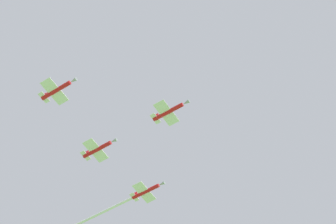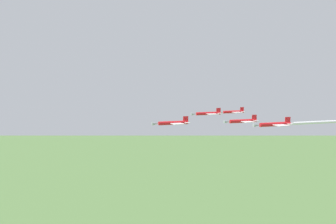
{
  "view_description": "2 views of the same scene",
  "coord_description": "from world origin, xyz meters",
  "px_view_note": "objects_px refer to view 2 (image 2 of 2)",
  "views": [
    {
      "loc": [
        71.66,
        -15.11,
        3.72
      ],
      "look_at": [
        -11.17,
        -8.09,
        125.43
      ],
      "focal_mm": 64.3,
      "sensor_mm": 36.0,
      "label": 1
    },
    {
      "loc": [
        -78.55,
        98.37,
        139.72
      ],
      "look_at": [
        -19.68,
        7.66,
        130.0
      ],
      "focal_mm": 49.96,
      "sensor_mm": 36.0,
      "label": 2
    }
  ],
  "objects_px": {
    "jet_port_inner": "(318,122)",
    "jet_port_outer": "(242,121)",
    "jet_starboard_inner": "(208,113)",
    "jet_center_rear": "(233,112)",
    "jet_lead": "(172,123)"
  },
  "relations": [
    {
      "from": "jet_port_inner",
      "to": "jet_port_outer",
      "type": "xyz_separation_m",
      "value": [
        22.21,
        -2.95,
        -1.25
      ]
    },
    {
      "from": "jet_port_inner",
      "to": "jet_port_outer",
      "type": "distance_m",
      "value": 22.44
    },
    {
      "from": "jet_center_rear",
      "to": "jet_lead",
      "type": "bearing_deg",
      "value": 135.0
    },
    {
      "from": "jet_port_inner",
      "to": "jet_starboard_inner",
      "type": "relative_size",
      "value": 4.05
    },
    {
      "from": "jet_port_inner",
      "to": "jet_starboard_inner",
      "type": "distance_m",
      "value": 41.11
    },
    {
      "from": "jet_lead",
      "to": "jet_center_rear",
      "type": "relative_size",
      "value": 1.0
    },
    {
      "from": "jet_starboard_inner",
      "to": "jet_center_rear",
      "type": "height_order",
      "value": "jet_starboard_inner"
    },
    {
      "from": "jet_starboard_inner",
      "to": "jet_port_inner",
      "type": "bearing_deg",
      "value": -161.58
    },
    {
      "from": "jet_port_outer",
      "to": "jet_center_rear",
      "type": "xyz_separation_m",
      "value": [
        20.53,
        -37.52,
        -1.17
      ]
    },
    {
      "from": "jet_port_outer",
      "to": "jet_port_inner",
      "type": "bearing_deg",
      "value": -150.49
    },
    {
      "from": "jet_starboard_inner",
      "to": "jet_port_outer",
      "type": "xyz_separation_m",
      "value": [
        -16.73,
        10.2,
        -0.53
      ]
    },
    {
      "from": "jet_lead",
      "to": "jet_starboard_inner",
      "type": "bearing_deg",
      "value": -45.0
    },
    {
      "from": "jet_lead",
      "to": "jet_port_inner",
      "type": "distance_m",
      "value": 37.9
    },
    {
      "from": "jet_port_inner",
      "to": "jet_starboard_inner",
      "type": "height_order",
      "value": "jet_port_inner"
    },
    {
      "from": "jet_lead",
      "to": "jet_center_rear",
      "type": "height_order",
      "value": "jet_lead"
    }
  ]
}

